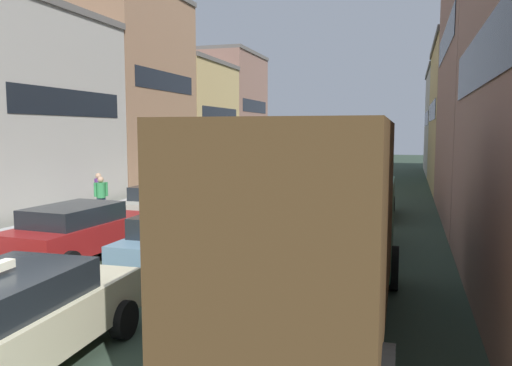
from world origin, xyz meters
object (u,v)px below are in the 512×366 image
(wagon_left_lane_second, at_px, (78,230))
(sedan_centre_lane_fifth, at_px, (316,178))
(wagon_right_lane_far, at_px, (367,196))
(removalist_box_truck, at_px, (314,220))
(coupe_centre_lane_fourth, at_px, (289,188))
(pedestrian_far_sidewalk, at_px, (149,184))
(hatchback_centre_lane_third, at_px, (255,208))
(sedan_centre_lane_second, at_px, (184,239))
(bus_mid_queue_primary, at_px, (334,154))
(pedestrian_near_kerb, at_px, (99,190))
(pedestrian_mid_sidewalk, at_px, (101,195))
(sedan_left_lane_fourth, at_px, (220,187))
(sedan_right_lane_behind_truck, at_px, (344,219))
(taxi_centre_lane_front, at_px, (10,319))
(sedan_left_lane_third, at_px, (166,203))

(wagon_left_lane_second, xyz_separation_m, sedan_centre_lane_fifth, (3.39, 16.79, 0.00))
(wagon_left_lane_second, xyz_separation_m, wagon_right_lane_far, (6.82, 9.41, 0.00))
(removalist_box_truck, distance_m, sedan_centre_lane_fifth, 20.29)
(coupe_centre_lane_fourth, relative_size, pedestrian_far_sidewalk, 2.63)
(wagon_left_lane_second, distance_m, hatchback_centre_lane_third, 6.20)
(sedan_centre_lane_fifth, bearing_deg, sedan_centre_lane_second, 178.59)
(wagon_left_lane_second, bearing_deg, pedestrian_far_sidewalk, 22.04)
(bus_mid_queue_primary, bearing_deg, pedestrian_near_kerb, 159.38)
(wagon_left_lane_second, distance_m, pedestrian_near_kerb, 8.25)
(wagon_left_lane_second, relative_size, pedestrian_mid_sidewalk, 2.65)
(coupe_centre_lane_fourth, distance_m, sedan_centre_lane_fifth, 5.55)
(hatchback_centre_lane_third, distance_m, bus_mid_queue_primary, 20.08)
(sedan_left_lane_fourth, distance_m, pedestrian_near_kerb, 5.46)
(coupe_centre_lane_fourth, distance_m, bus_mid_queue_primary, 14.06)
(sedan_right_lane_behind_truck, bearing_deg, wagon_left_lane_second, 118.30)
(bus_mid_queue_primary, xyz_separation_m, pedestrian_near_kerb, (-7.34, -18.16, -0.81))
(coupe_centre_lane_fourth, distance_m, wagon_right_lane_far, 4.12)
(sedan_centre_lane_second, relative_size, pedestrian_near_kerb, 2.59)
(pedestrian_mid_sidewalk, bearing_deg, sedan_centre_lane_fifth, 104.99)
(wagon_right_lane_far, height_order, bus_mid_queue_primary, bus_mid_queue_primary)
(taxi_centre_lane_front, height_order, sedan_right_lane_behind_truck, taxi_centre_lane_front)
(taxi_centre_lane_front, relative_size, coupe_centre_lane_fourth, 1.00)
(wagon_left_lane_second, xyz_separation_m, sedan_left_lane_third, (-0.11, 5.30, 0.00))
(pedestrian_far_sidewalk, bearing_deg, sedan_right_lane_behind_truck, -12.50)
(sedan_centre_lane_second, bearing_deg, sedan_left_lane_fourth, 16.51)
(sedan_centre_lane_second, distance_m, sedan_left_lane_third, 6.40)
(sedan_centre_lane_second, distance_m, sedan_right_lane_behind_truck, 5.30)
(taxi_centre_lane_front, distance_m, sedan_left_lane_fourth, 16.71)
(hatchback_centre_lane_third, distance_m, sedan_centre_lane_fifth, 11.58)
(wagon_right_lane_far, bearing_deg, taxi_centre_lane_front, 166.53)
(removalist_box_truck, relative_size, bus_mid_queue_primary, 0.73)
(wagon_left_lane_second, bearing_deg, wagon_right_lane_far, -32.41)
(sedan_left_lane_fourth, bearing_deg, sedan_centre_lane_fifth, -26.77)
(sedan_left_lane_fourth, xyz_separation_m, sedan_centre_lane_fifth, (3.44, 6.09, 0.00))
(sedan_left_lane_third, height_order, wagon_right_lane_far, same)
(sedan_centre_lane_fifth, xyz_separation_m, pedestrian_near_kerb, (-7.57, -9.67, 0.15))
(sedan_left_lane_third, bearing_deg, bus_mid_queue_primary, -9.08)
(removalist_box_truck, relative_size, sedan_centre_lane_second, 1.80)
(sedan_left_lane_third, bearing_deg, sedan_centre_lane_fifth, -16.71)
(coupe_centre_lane_fourth, bearing_deg, sedan_right_lane_behind_truck, -152.96)
(sedan_left_lane_fourth, xyz_separation_m, bus_mid_queue_primary, (3.22, 14.58, 0.96))
(sedan_left_lane_third, xyz_separation_m, wagon_right_lane_far, (6.92, 4.12, 0.00))
(bus_mid_queue_primary, bearing_deg, hatchback_centre_lane_third, -178.08)
(hatchback_centre_lane_third, distance_m, pedestrian_far_sidewalk, 8.09)
(removalist_box_truck, height_order, pedestrian_far_sidewalk, removalist_box_truck)
(sedan_centre_lane_fifth, xyz_separation_m, wagon_right_lane_far, (3.42, -7.37, 0.00))
(taxi_centre_lane_front, xyz_separation_m, hatchback_centre_lane_third, (0.28, 10.93, -0.00))
(hatchback_centre_lane_third, distance_m, pedestrian_near_kerb, 7.77)
(hatchback_centre_lane_third, bearing_deg, sedan_centre_lane_fifth, -2.12)
(pedestrian_near_kerb, bearing_deg, coupe_centre_lane_fourth, -170.02)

